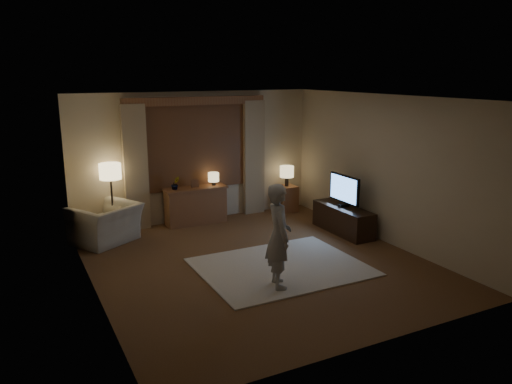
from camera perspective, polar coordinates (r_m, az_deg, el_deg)
room at (r=8.08m, az=-1.32°, el=1.89°), size 5.04×5.54×2.64m
rug at (r=7.87m, az=2.87°, el=-8.54°), size 2.50×2.00×0.02m
sideboard at (r=10.05m, az=-6.92°, el=-1.63°), size 1.20×0.40×0.70m
picture_frame at (r=9.94m, az=-7.00°, el=0.87°), size 0.16×0.02×0.20m
plant at (r=9.81m, az=-9.20°, el=0.92°), size 0.17×0.13×0.30m
table_lamp_sideboard at (r=10.06m, az=-4.87°, el=1.65°), size 0.22×0.22×0.30m
floor_lamp at (r=9.46m, az=-16.30°, el=1.85°), size 0.39×0.39×1.35m
armchair at (r=9.25m, az=-16.80°, el=-3.51°), size 1.39×1.34×0.69m
side_table at (r=10.88m, az=3.50°, el=-0.75°), size 0.40×0.40×0.56m
table_lamp_side at (r=10.75m, az=3.54°, el=2.28°), size 0.30×0.30×0.44m
tv_stand at (r=9.58m, az=9.93°, el=-3.12°), size 0.45×1.40×0.50m
tv at (r=9.43m, az=10.06°, el=0.29°), size 0.21×0.84×0.61m
person at (r=6.93m, az=2.61°, el=-5.03°), size 0.48×0.61×1.48m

